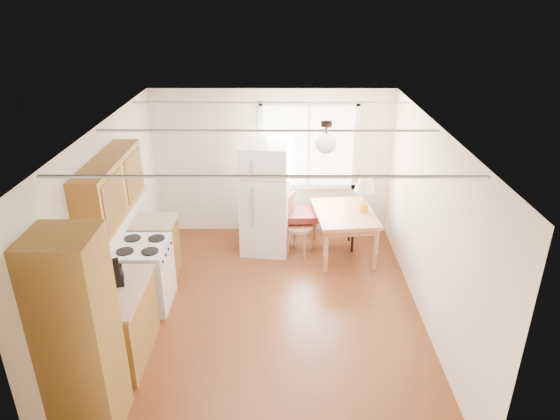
{
  "coord_description": "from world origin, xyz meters",
  "views": [
    {
      "loc": [
        0.16,
        -5.53,
        3.98
      ],
      "look_at": [
        0.13,
        0.77,
        1.15
      ],
      "focal_mm": 32.0,
      "sensor_mm": 36.0,
      "label": 1
    }
  ],
  "objects_px": {
    "refrigerator": "(266,198)",
    "dining_table": "(344,218)",
    "bench": "(317,215)",
    "chair": "(295,220)"
  },
  "relations": [
    {
      "from": "bench",
      "to": "chair",
      "type": "distance_m",
      "value": 0.4
    },
    {
      "from": "refrigerator",
      "to": "bench",
      "type": "relative_size",
      "value": 1.29
    },
    {
      "from": "refrigerator",
      "to": "dining_table",
      "type": "height_order",
      "value": "refrigerator"
    },
    {
      "from": "dining_table",
      "to": "chair",
      "type": "height_order",
      "value": "chair"
    },
    {
      "from": "refrigerator",
      "to": "bench",
      "type": "distance_m",
      "value": 0.9
    },
    {
      "from": "dining_table",
      "to": "chair",
      "type": "distance_m",
      "value": 0.79
    },
    {
      "from": "refrigerator",
      "to": "dining_table",
      "type": "relative_size",
      "value": 1.4
    },
    {
      "from": "bench",
      "to": "chair",
      "type": "bearing_deg",
      "value": -158.66
    },
    {
      "from": "refrigerator",
      "to": "chair",
      "type": "xyz_separation_m",
      "value": [
        0.47,
        -0.09,
        -0.34
      ]
    },
    {
      "from": "chair",
      "to": "bench",
      "type": "bearing_deg",
      "value": 47.81
    }
  ]
}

